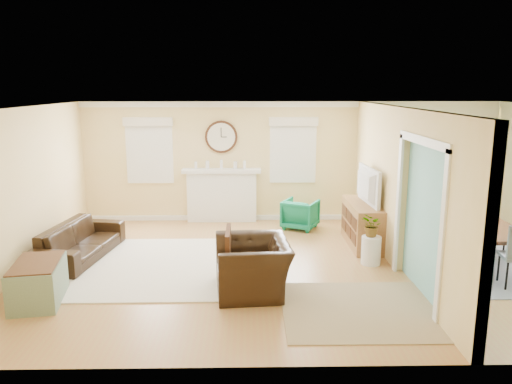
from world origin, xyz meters
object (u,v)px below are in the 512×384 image
at_px(sofa, 80,241).
at_px(credenza, 362,224).
at_px(eames_chair, 253,266).
at_px(dining_table, 481,243).
at_px(green_chair, 300,214).

height_order(sofa, credenza, credenza).
bearing_deg(eames_chair, dining_table, 101.71).
bearing_deg(eames_chair, credenza, 130.84).
distance_m(green_chair, credenza, 1.53).
bearing_deg(dining_table, sofa, 87.38).
bearing_deg(green_chair, eames_chair, 98.44).
distance_m(eames_chair, credenza, 2.97).
relative_size(sofa, green_chair, 3.05).
bearing_deg(dining_table, green_chair, 53.73).
xyz_separation_m(eames_chair, credenza, (2.06, 2.14, 0.02)).
bearing_deg(eames_chair, sofa, -121.97).
xyz_separation_m(green_chair, credenza, (1.03, -1.12, 0.09)).
distance_m(sofa, dining_table, 6.83).
xyz_separation_m(sofa, credenza, (5.02, 0.64, 0.10)).
bearing_deg(credenza, dining_table, -28.16).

